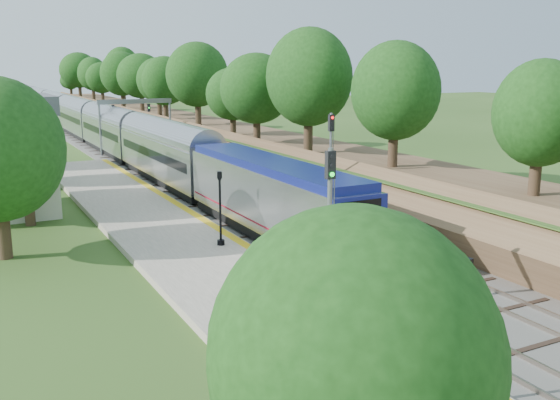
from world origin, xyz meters
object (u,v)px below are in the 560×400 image
train (79,121)px  lamppost_mid (462,337)px  signal_gantry (135,112)px  signal_farside (331,153)px  lamppost_far (220,213)px  signal_platform (330,210)px

train → lamppost_mid: lamppost_mid is taller
signal_gantry → signal_farside: (3.73, -35.27, -0.56)m
signal_gantry → train: bearing=96.6°
signal_gantry → lamppost_far: size_ratio=2.08×
lamppost_mid → signal_platform: (0.50, 8.01, 2.04)m
lamppost_mid → train: bearing=87.5°
train → signal_farside: size_ratio=20.66×
signal_gantry → lamppost_far: signal_gantry is taller
signal_gantry → lamppost_far: (-5.98, -39.63, -2.63)m
signal_farside → train: bearing=96.3°
signal_platform → signal_farside: bearing=57.7°
lamppost_mid → signal_farside: bearing=66.8°
train → lamppost_far: bearing=-93.3°
signal_gantry → train: 21.55m
signal_gantry → signal_farside: size_ratio=1.24×
lamppost_mid → signal_platform: bearing=86.4°
lamppost_mid → lamppost_far: (-0.11, 18.02, -0.11)m
lamppost_mid → lamppost_far: 18.02m
signal_farside → signal_platform: bearing=-122.3°
train → signal_platform: (-2.90, -70.90, 2.09)m
signal_gantry → lamppost_mid: (-5.87, -57.66, -2.53)m
signal_gantry → train: signal_gantry is taller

